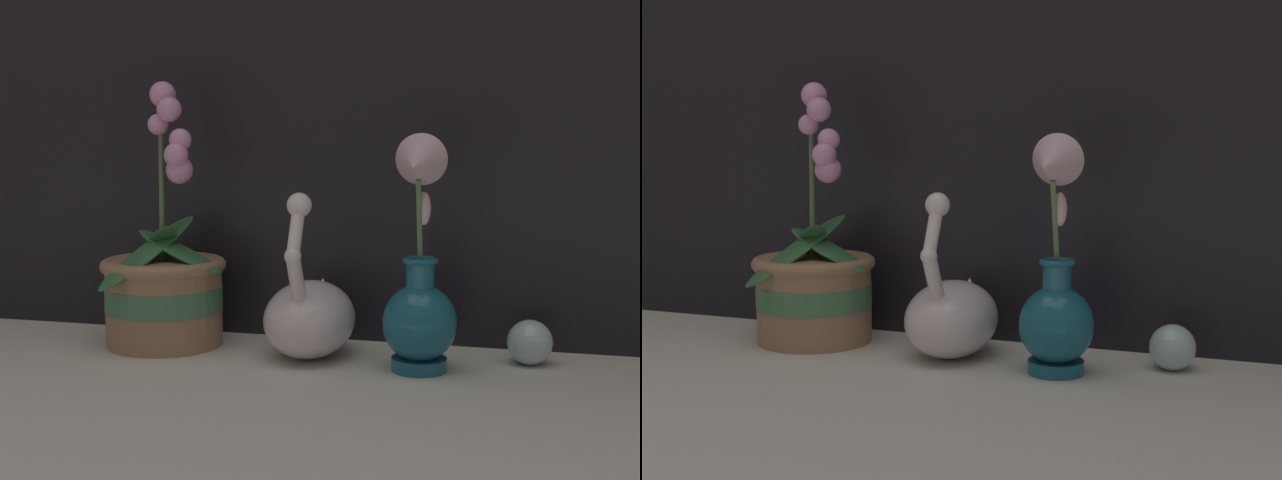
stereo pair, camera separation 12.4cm
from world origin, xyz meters
The scene contains 5 objects.
ground_plane centered at (0.00, 0.00, 0.00)m, with size 2.80×2.80×0.00m, color beige.
orchid_potted_plant centered at (-0.25, 0.12, 0.09)m, with size 0.20×0.22×0.39m.
swan_figurine centered at (-0.02, 0.11, 0.06)m, with size 0.13×0.20×0.24m.
blue_vase centered at (0.14, 0.07, 0.11)m, with size 0.10×0.13×0.32m.
glass_sphere centered at (0.28, 0.14, 0.03)m, with size 0.06×0.06×0.06m.
Camera 1 is at (0.31, -1.08, 0.32)m, focal length 50.00 mm.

